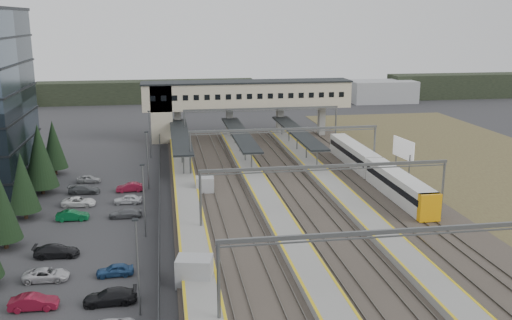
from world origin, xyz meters
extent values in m
plane|color=#2B2B2D|center=(0.00, 0.00, 0.00)|extent=(220.00, 220.00, 0.00)
cylinder|color=black|center=(-22.00, -9.00, 0.60)|extent=(0.44, 0.44, 1.20)
cone|color=black|center=(-22.00, -9.00, 4.40)|extent=(3.54, 3.54, 6.80)
cylinder|color=black|center=(-22.00, 0.00, 0.60)|extent=(0.44, 0.44, 1.20)
cone|color=black|center=(-22.00, 0.00, 4.50)|extent=(3.64, 3.64, 7.00)
cylinder|color=black|center=(-22.00, 10.00, 0.60)|extent=(0.44, 0.44, 1.20)
cone|color=black|center=(-22.00, 10.00, 5.25)|extent=(4.42, 4.42, 8.50)
cylinder|color=black|center=(-22.00, 20.00, 0.60)|extent=(0.44, 0.44, 1.20)
cone|color=black|center=(-22.00, 20.00, 4.60)|extent=(3.74, 3.74, 7.20)
imported|color=maroon|center=(-16.50, -22.70, 0.63)|extent=(3.85, 1.37, 1.27)
imported|color=silver|center=(-16.50, -17.40, 0.56)|extent=(4.10, 2.02, 1.12)
imported|color=black|center=(-16.50, -12.10, 0.63)|extent=(4.44, 1.96, 1.27)
imported|color=#095127|center=(-16.50, -1.50, 0.61)|extent=(3.72, 1.35, 1.22)
imported|color=white|center=(-16.50, 3.80, 0.58)|extent=(4.30, 2.26, 1.15)
imported|color=#494D4F|center=(-16.50, 9.10, 0.60)|extent=(4.24, 1.96, 1.20)
imported|color=#9B9C9F|center=(-16.50, 14.40, 0.58)|extent=(3.51, 1.69, 1.15)
imported|color=black|center=(-10.50, -22.70, 0.63)|extent=(4.42, 1.91, 1.27)
imported|color=navy|center=(-10.50, -17.40, 0.57)|extent=(3.42, 1.49, 1.15)
imported|color=slate|center=(-10.50, -1.50, 0.56)|extent=(3.92, 1.73, 1.12)
imported|color=silver|center=(-10.50, 3.80, 0.60)|extent=(3.60, 1.62, 1.20)
imported|color=maroon|center=(-10.50, 9.10, 0.61)|extent=(3.71, 1.39, 1.21)
cylinder|color=slate|center=(-8.00, -25.00, 4.00)|extent=(0.16, 0.16, 8.00)
cube|color=black|center=(-8.00, -25.00, 8.00)|extent=(0.50, 0.25, 0.15)
cylinder|color=slate|center=(-8.00, -8.00, 4.00)|extent=(0.16, 0.16, 8.00)
cube|color=black|center=(-8.00, -8.00, 8.00)|extent=(0.50, 0.25, 0.15)
cylinder|color=slate|center=(-8.00, 10.00, 4.00)|extent=(0.16, 0.16, 8.00)
cube|color=black|center=(-8.00, 10.00, 8.00)|extent=(0.50, 0.25, 0.15)
cylinder|color=slate|center=(-8.00, 28.00, 4.00)|extent=(0.16, 0.16, 8.00)
cube|color=black|center=(-8.00, 28.00, 8.00)|extent=(0.50, 0.25, 0.15)
cube|color=#26282B|center=(-6.50, 5.00, 1.00)|extent=(0.08, 90.00, 2.00)
cube|color=#999B9E|center=(-3.42, -20.40, 1.29)|extent=(3.51, 2.87, 2.58)
cube|color=#999B9E|center=(-0.47, 6.84, 1.10)|extent=(2.50, 2.13, 2.20)
cube|color=#38322C|center=(12.00, 5.00, 0.10)|extent=(34.00, 90.00, 0.20)
cube|color=#59544C|center=(-0.72, 5.00, 0.28)|extent=(0.08, 90.00, 0.14)
cube|color=#59544C|center=(0.72, 5.00, 0.28)|extent=(0.08, 90.00, 0.14)
cube|color=#59544C|center=(3.28, 5.00, 0.28)|extent=(0.08, 90.00, 0.14)
cube|color=#59544C|center=(4.72, 5.00, 0.28)|extent=(0.08, 90.00, 0.14)
cube|color=#59544C|center=(9.28, 5.00, 0.28)|extent=(0.08, 90.00, 0.14)
cube|color=#59544C|center=(10.72, 5.00, 0.28)|extent=(0.08, 90.00, 0.14)
cube|color=#59544C|center=(13.28, 5.00, 0.28)|extent=(0.08, 90.00, 0.14)
cube|color=#59544C|center=(14.72, 5.00, 0.28)|extent=(0.08, 90.00, 0.14)
cube|color=#59544C|center=(19.28, 5.00, 0.28)|extent=(0.08, 90.00, 0.14)
cube|color=#59544C|center=(20.72, 5.00, 0.28)|extent=(0.08, 90.00, 0.14)
cube|color=#59544C|center=(23.28, 5.00, 0.28)|extent=(0.08, 90.00, 0.14)
cube|color=#59544C|center=(24.72, 5.00, 0.28)|extent=(0.08, 90.00, 0.14)
cube|color=gray|center=(-3.00, 5.00, 0.45)|extent=(3.20, 82.00, 0.90)
cube|color=gold|center=(-4.45, 5.00, 0.91)|extent=(0.25, 82.00, 0.02)
cube|color=gold|center=(-1.55, 5.00, 0.91)|extent=(0.25, 82.00, 0.02)
cube|color=gray|center=(7.00, 5.00, 0.45)|extent=(3.20, 82.00, 0.90)
cube|color=gold|center=(5.55, 5.00, 0.91)|extent=(0.25, 82.00, 0.02)
cube|color=gold|center=(8.45, 5.00, 0.91)|extent=(0.25, 82.00, 0.02)
cube|color=gray|center=(17.00, 5.00, 0.45)|extent=(3.20, 82.00, 0.90)
cube|color=gold|center=(15.55, 5.00, 0.91)|extent=(0.25, 82.00, 0.02)
cube|color=gold|center=(18.45, 5.00, 0.91)|extent=(0.25, 82.00, 0.02)
cube|color=black|center=(-3.00, 27.00, 4.00)|extent=(3.00, 30.00, 0.25)
cube|color=slate|center=(-3.00, 27.00, 3.85)|extent=(3.10, 30.00, 0.12)
cylinder|color=slate|center=(-3.00, 14.00, 2.40)|extent=(0.20, 0.20, 3.10)
cylinder|color=slate|center=(-3.00, 20.50, 2.40)|extent=(0.20, 0.20, 3.10)
cylinder|color=slate|center=(-3.00, 27.00, 2.40)|extent=(0.20, 0.20, 3.10)
cylinder|color=slate|center=(-3.00, 33.50, 2.40)|extent=(0.20, 0.20, 3.10)
cylinder|color=slate|center=(-3.00, 40.00, 2.40)|extent=(0.20, 0.20, 3.10)
cube|color=black|center=(7.00, 27.00, 4.00)|extent=(3.00, 30.00, 0.25)
cube|color=slate|center=(7.00, 27.00, 3.85)|extent=(3.10, 30.00, 0.12)
cylinder|color=slate|center=(7.00, 14.00, 2.40)|extent=(0.20, 0.20, 3.10)
cylinder|color=slate|center=(7.00, 20.50, 2.40)|extent=(0.20, 0.20, 3.10)
cylinder|color=slate|center=(7.00, 27.00, 2.40)|extent=(0.20, 0.20, 3.10)
cylinder|color=slate|center=(7.00, 33.50, 2.40)|extent=(0.20, 0.20, 3.10)
cylinder|color=slate|center=(7.00, 40.00, 2.40)|extent=(0.20, 0.20, 3.10)
cube|color=black|center=(17.00, 27.00, 4.00)|extent=(3.00, 30.00, 0.25)
cube|color=slate|center=(17.00, 27.00, 3.85)|extent=(3.10, 30.00, 0.12)
cylinder|color=slate|center=(17.00, 14.00, 2.40)|extent=(0.20, 0.20, 3.10)
cylinder|color=slate|center=(17.00, 20.50, 2.40)|extent=(0.20, 0.20, 3.10)
cylinder|color=slate|center=(17.00, 27.00, 2.40)|extent=(0.20, 0.20, 3.10)
cylinder|color=slate|center=(17.00, 33.50, 2.40)|extent=(0.20, 0.20, 3.10)
cylinder|color=slate|center=(17.00, 40.00, 2.40)|extent=(0.20, 0.20, 3.10)
cube|color=beige|center=(10.50, 42.00, 8.50)|extent=(40.00, 6.00, 5.00)
cube|color=black|center=(10.50, 42.00, 11.05)|extent=(40.40, 6.40, 0.30)
cube|color=beige|center=(-6.00, 42.00, 5.50)|extent=(4.00, 6.00, 11.00)
cube|color=black|center=(-7.50, 38.98, 8.60)|extent=(1.00, 0.06, 1.00)
cube|color=black|center=(-5.50, 38.98, 8.60)|extent=(1.00, 0.06, 1.00)
cube|color=black|center=(-3.50, 38.98, 8.60)|extent=(1.00, 0.06, 1.00)
cube|color=black|center=(-1.50, 38.98, 8.60)|extent=(1.00, 0.06, 1.00)
cube|color=black|center=(0.50, 38.98, 8.60)|extent=(1.00, 0.06, 1.00)
cube|color=black|center=(2.50, 38.98, 8.60)|extent=(1.00, 0.06, 1.00)
cube|color=black|center=(4.50, 38.98, 8.60)|extent=(1.00, 0.06, 1.00)
cube|color=black|center=(6.50, 38.98, 8.60)|extent=(1.00, 0.06, 1.00)
cube|color=black|center=(8.50, 38.98, 8.60)|extent=(1.00, 0.06, 1.00)
cube|color=black|center=(10.50, 38.98, 8.60)|extent=(1.00, 0.06, 1.00)
cube|color=black|center=(12.50, 38.98, 8.60)|extent=(1.00, 0.06, 1.00)
cube|color=black|center=(14.50, 38.98, 8.60)|extent=(1.00, 0.06, 1.00)
cube|color=black|center=(16.50, 38.98, 8.60)|extent=(1.00, 0.06, 1.00)
cube|color=black|center=(18.50, 38.98, 8.60)|extent=(1.00, 0.06, 1.00)
cube|color=black|center=(20.50, 38.98, 8.60)|extent=(1.00, 0.06, 1.00)
cube|color=black|center=(22.50, 38.98, 8.60)|extent=(1.00, 0.06, 1.00)
cube|color=black|center=(24.50, 38.98, 8.60)|extent=(1.00, 0.06, 1.00)
cube|color=black|center=(26.50, 38.98, 8.60)|extent=(1.00, 0.06, 1.00)
cube|color=black|center=(28.50, 38.98, 8.60)|extent=(1.00, 0.06, 1.00)
cube|color=gray|center=(-4.50, 42.00, 3.00)|extent=(1.20, 1.60, 6.00)
cube|color=gray|center=(-3.00, 42.00, 3.00)|extent=(1.20, 1.60, 6.00)
cube|color=gray|center=(7.00, 42.00, 3.00)|extent=(1.20, 1.60, 6.00)
cube|color=gray|center=(17.00, 42.00, 3.00)|extent=(1.20, 1.60, 6.00)
cube|color=gray|center=(25.50, 42.00, 3.00)|extent=(1.20, 1.60, 6.00)
cylinder|color=slate|center=(-2.00, -28.00, 3.50)|extent=(0.28, 0.28, 7.00)
cube|color=slate|center=(12.00, -28.00, 7.00)|extent=(28.40, 0.25, 0.35)
cube|color=slate|center=(12.00, -28.00, 6.60)|extent=(28.40, 0.12, 0.12)
cylinder|color=slate|center=(-2.00, -8.00, 3.50)|extent=(0.28, 0.28, 7.00)
cylinder|color=slate|center=(26.00, -8.00, 3.50)|extent=(0.28, 0.28, 7.00)
cube|color=slate|center=(12.00, -8.00, 7.00)|extent=(28.40, 0.25, 0.35)
cube|color=slate|center=(12.00, -8.00, 6.60)|extent=(28.40, 0.12, 0.12)
cylinder|color=slate|center=(-2.00, 14.00, 3.50)|extent=(0.28, 0.28, 7.00)
cylinder|color=slate|center=(26.00, 14.00, 3.50)|extent=(0.28, 0.28, 7.00)
cube|color=slate|center=(12.00, 14.00, 7.00)|extent=(28.40, 0.25, 0.35)
cube|color=slate|center=(12.00, 14.00, 6.60)|extent=(28.40, 0.12, 0.12)
cylinder|color=slate|center=(-2.00, 34.00, 3.50)|extent=(0.28, 0.28, 7.00)
cylinder|color=slate|center=(26.00, 34.00, 3.50)|extent=(0.28, 0.28, 7.00)
cube|color=slate|center=(12.00, 34.00, 7.00)|extent=(28.40, 0.25, 0.35)
cube|color=slate|center=(12.00, 34.00, 6.60)|extent=(28.40, 0.12, 0.12)
cube|color=silver|center=(24.00, -0.37, 1.90)|extent=(2.53, 17.47, 3.25)
cube|color=black|center=(24.00, -0.37, 2.26)|extent=(2.58, 16.87, 0.81)
cube|color=slate|center=(24.00, -0.37, 0.50)|extent=(2.17, 16.07, 0.45)
cube|color=silver|center=(24.00, 17.70, 1.90)|extent=(2.53, 17.47, 3.25)
cube|color=black|center=(24.00, 17.70, 2.26)|extent=(2.58, 16.87, 0.81)
cube|color=slate|center=(24.00, 17.70, 0.50)|extent=(2.17, 16.07, 0.45)
cube|color=orange|center=(24.00, -9.01, 1.90)|extent=(2.55, 0.90, 3.25)
cylinder|color=slate|center=(30.30, 10.56, 1.60)|extent=(0.20, 0.20, 3.20)
cylinder|color=slate|center=(30.30, 15.56, 1.60)|extent=(0.20, 0.20, 3.20)
cube|color=silver|center=(30.30, 13.06, 3.60)|extent=(0.84, 5.98, 3.00)
cube|color=black|center=(-10.00, 95.00, 3.00)|extent=(60.00, 8.00, 6.00)
cube|color=black|center=(40.00, 95.00, 2.50)|extent=(50.00, 8.00, 5.00)
cube|color=black|center=(80.00, 90.00, 3.50)|extent=(40.00, 8.00, 7.00)
cube|color=#999B9E|center=(55.00, 85.00, 3.00)|extent=(18.00, 10.00, 6.00)
camera|label=1|loc=(-5.51, -66.84, 22.85)|focal=40.00mm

